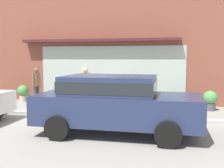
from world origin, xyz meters
TOP-DOWN VIEW (x-y plane):
  - ground_plane at (0.00, 0.00)m, footprint 60.00×60.00m
  - curb_strip at (0.00, -0.20)m, footprint 14.00×0.24m
  - storefront at (0.01, 3.19)m, footprint 14.00×0.81m
  - fire_hydrant at (0.11, 1.15)m, footprint 0.39×0.35m
  - pedestrian_with_handbag at (-0.32, 1.84)m, footprint 0.57×0.40m
  - pedestrian_passerby at (-2.67, 2.01)m, footprint 0.27×0.46m
  - parked_car_navy at (1.78, -2.02)m, footprint 4.44×2.04m
  - potted_plant_near_hydrant at (2.80, 2.34)m, footprint 0.42×0.42m
  - potted_plant_window_left at (-0.99, 2.24)m, footprint 0.41×0.41m
  - potted_plant_by_entrance at (-3.61, 2.45)m, footprint 0.52×0.52m
  - potted_plant_doorstep at (1.36, 2.55)m, footprint 0.64×0.64m
  - potted_plant_low_front at (3.71, 2.50)m, footprint 0.46×0.46m
  - potted_plant_trailing_edge at (4.79, 2.09)m, footprint 0.55×0.55m
  - potted_plant_corner_tall at (-4.49, 2.12)m, footprint 0.44×0.44m

SIDE VIEW (x-z plane):
  - ground_plane at x=0.00m, z-range 0.00..0.00m
  - curb_strip at x=0.00m, z-range 0.00..0.12m
  - potted_plant_low_front at x=3.71m, z-range -0.02..0.59m
  - potted_plant_corner_tall at x=-4.49m, z-range 0.01..0.61m
  - potted_plant_window_left at x=-0.99m, z-range 0.03..0.75m
  - potted_plant_near_hydrant at x=2.80m, z-range 0.05..0.74m
  - fire_hydrant at x=0.11m, z-range 0.01..0.82m
  - potted_plant_trailing_edge at x=4.79m, z-range 0.03..0.82m
  - potted_plant_doorstep at x=1.36m, z-range 0.04..0.85m
  - potted_plant_by_entrance at x=-3.61m, z-range 0.06..0.85m
  - parked_car_navy at x=1.78m, z-range 0.11..1.72m
  - pedestrian_passerby at x=-2.67m, z-range 0.14..1.79m
  - pedestrian_with_handbag at x=-0.32m, z-range 0.13..1.82m
  - storefront at x=0.01m, z-range -0.06..5.08m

